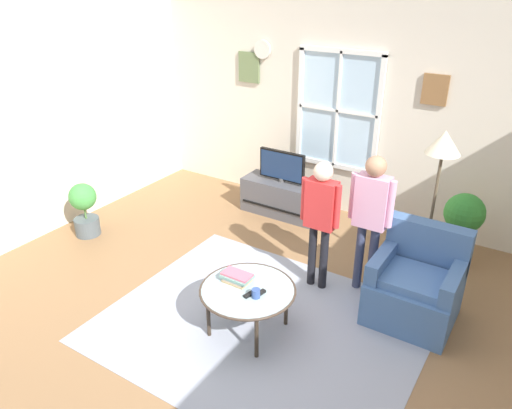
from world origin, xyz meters
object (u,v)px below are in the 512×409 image
(person_pink_shirt, at_px, (371,210))
(potted_plant_by_window, at_px, (463,223))
(armchair, at_px, (416,286))
(coffee_table, at_px, (248,291))
(television, at_px, (282,166))
(potted_plant_corner, at_px, (84,208))
(tv_stand, at_px, (281,198))
(person_red_shirt, at_px, (321,212))
(remote_near_cup, at_px, (259,294))
(book_stack, at_px, (237,277))
(cup, at_px, (256,293))
(remote_near_books, at_px, (250,294))
(floor_lamp, at_px, (441,159))

(person_pink_shirt, distance_m, potted_plant_by_window, 1.31)
(armchair, bearing_deg, person_pink_shirt, 163.90)
(armchair, relative_size, coffee_table, 1.02)
(television, height_order, potted_plant_corner, television)
(tv_stand, relative_size, armchair, 1.19)
(armchair, relative_size, person_pink_shirt, 0.60)
(tv_stand, height_order, person_red_shirt, person_red_shirt)
(coffee_table, xyz_separation_m, potted_plant_by_window, (1.33, 2.21, 0.07))
(remote_near_cup, height_order, person_pink_shirt, person_pink_shirt)
(tv_stand, xyz_separation_m, book_stack, (0.78, -2.16, 0.26))
(tv_stand, distance_m, book_stack, 2.31)
(coffee_table, bearing_deg, book_stack, 160.99)
(television, distance_m, cup, 2.50)
(television, relative_size, remote_near_books, 4.53)
(tv_stand, distance_m, armchair, 2.43)
(coffee_table, relative_size, potted_plant_by_window, 1.03)
(coffee_table, distance_m, remote_near_books, 0.09)
(armchair, height_order, person_pink_shirt, person_pink_shirt)
(tv_stand, height_order, person_pink_shirt, person_pink_shirt)
(cup, height_order, remote_near_books, cup)
(remote_near_cup, xyz_separation_m, floor_lamp, (0.99, 1.57, 0.93))
(television, bearing_deg, remote_near_books, -66.41)
(armchair, relative_size, potted_plant_corner, 1.30)
(tv_stand, distance_m, potted_plant_corner, 2.48)
(person_pink_shirt, relative_size, potted_plant_corner, 2.15)
(television, height_order, book_stack, television)
(tv_stand, xyz_separation_m, potted_plant_by_window, (2.25, -0.00, 0.26))
(remote_near_books, bearing_deg, potted_plant_corner, 169.80)
(coffee_table, xyz_separation_m, person_red_shirt, (0.21, 0.96, 0.43))
(coffee_table, bearing_deg, tv_stand, 112.66)
(coffee_table, height_order, cup, cup)
(person_pink_shirt, distance_m, person_red_shirt, 0.48)
(book_stack, bearing_deg, person_pink_shirt, 54.78)
(armchair, bearing_deg, potted_plant_corner, -171.48)
(potted_plant_corner, bearing_deg, armchair, 8.52)
(cup, height_order, potted_plant_corner, potted_plant_corner)
(tv_stand, relative_size, book_stack, 3.91)
(television, bearing_deg, potted_plant_by_window, 0.02)
(potted_plant_by_window, xyz_separation_m, floor_lamp, (-0.21, -0.65, 0.89))
(remote_near_cup, relative_size, potted_plant_by_window, 0.17)
(person_red_shirt, bearing_deg, book_stack, -111.36)
(remote_near_books, distance_m, potted_plant_by_window, 2.59)
(tv_stand, height_order, remote_near_books, remote_near_books)
(armchair, height_order, remote_near_books, armchair)
(armchair, bearing_deg, potted_plant_by_window, 83.52)
(cup, bearing_deg, person_red_shirt, 85.09)
(television, xyz_separation_m, remote_near_books, (0.99, -2.26, -0.22))
(remote_near_cup, bearing_deg, person_pink_shirt, 66.58)
(cup, bearing_deg, potted_plant_by_window, 62.08)
(tv_stand, xyz_separation_m, armchair, (2.11, -1.20, 0.10))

